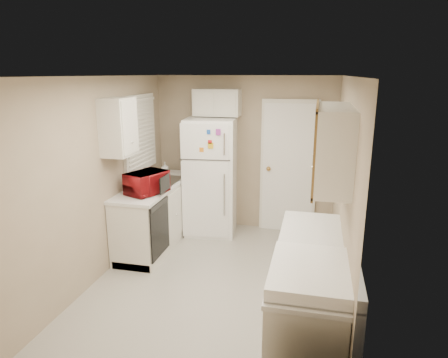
# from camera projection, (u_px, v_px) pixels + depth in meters

# --- Properties ---
(floor) EXTENTS (3.80, 3.80, 0.00)m
(floor) POSITION_uv_depth(u_px,v_px,m) (215.00, 281.00, 4.81)
(floor) COLOR beige
(floor) RESTS_ON ground
(ceiling) EXTENTS (3.80, 3.80, 0.00)m
(ceiling) POSITION_uv_depth(u_px,v_px,m) (213.00, 76.00, 4.19)
(ceiling) COLOR white
(ceiling) RESTS_ON floor
(wall_left) EXTENTS (3.80, 3.80, 0.00)m
(wall_left) POSITION_uv_depth(u_px,v_px,m) (102.00, 179.00, 4.81)
(wall_left) COLOR tan
(wall_left) RESTS_ON floor
(wall_right) EXTENTS (3.80, 3.80, 0.00)m
(wall_right) POSITION_uv_depth(u_px,v_px,m) (343.00, 194.00, 4.19)
(wall_right) COLOR tan
(wall_right) RESTS_ON floor
(wall_back) EXTENTS (2.80, 2.80, 0.00)m
(wall_back) POSITION_uv_depth(u_px,v_px,m) (244.00, 154.00, 6.29)
(wall_back) COLOR tan
(wall_back) RESTS_ON floor
(wall_front) EXTENTS (2.80, 2.80, 0.00)m
(wall_front) POSITION_uv_depth(u_px,v_px,m) (143.00, 260.00, 2.71)
(wall_front) COLOR tan
(wall_front) RESTS_ON floor
(left_counter) EXTENTS (0.60, 1.80, 0.90)m
(left_counter) POSITION_uv_depth(u_px,v_px,m) (157.00, 214.00, 5.78)
(left_counter) COLOR silver
(left_counter) RESTS_ON floor
(dishwasher) EXTENTS (0.03, 0.58, 0.72)m
(dishwasher) POSITION_uv_depth(u_px,v_px,m) (159.00, 229.00, 5.14)
(dishwasher) COLOR black
(dishwasher) RESTS_ON floor
(sink) EXTENTS (0.54, 0.74, 0.16)m
(sink) POSITION_uv_depth(u_px,v_px,m) (159.00, 184.00, 5.82)
(sink) COLOR gray
(sink) RESTS_ON left_counter
(microwave) EXTENTS (0.59, 0.46, 0.35)m
(microwave) POSITION_uv_depth(u_px,v_px,m) (147.00, 182.00, 5.21)
(microwave) COLOR maroon
(microwave) RESTS_ON left_counter
(soap_bottle) EXTENTS (0.11, 0.11, 0.21)m
(soap_bottle) POSITION_uv_depth(u_px,v_px,m) (165.00, 169.00, 6.14)
(soap_bottle) COLOR silver
(soap_bottle) RESTS_ON left_counter
(window_blinds) EXTENTS (0.10, 0.98, 1.08)m
(window_blinds) POSITION_uv_depth(u_px,v_px,m) (140.00, 133.00, 5.69)
(window_blinds) COLOR silver
(window_blinds) RESTS_ON wall_left
(upper_cabinet_left) EXTENTS (0.30, 0.45, 0.70)m
(upper_cabinet_left) POSITION_uv_depth(u_px,v_px,m) (118.00, 127.00, 4.83)
(upper_cabinet_left) COLOR silver
(upper_cabinet_left) RESTS_ON wall_left
(refrigerator) EXTENTS (0.80, 0.78, 1.79)m
(refrigerator) POSITION_uv_depth(u_px,v_px,m) (211.00, 176.00, 6.13)
(refrigerator) COLOR white
(refrigerator) RESTS_ON floor
(cabinet_over_fridge) EXTENTS (0.70, 0.30, 0.40)m
(cabinet_over_fridge) POSITION_uv_depth(u_px,v_px,m) (217.00, 103.00, 6.03)
(cabinet_over_fridge) COLOR silver
(cabinet_over_fridge) RESTS_ON wall_back
(interior_door) EXTENTS (0.86, 0.06, 2.08)m
(interior_door) POSITION_uv_depth(u_px,v_px,m) (288.00, 168.00, 6.14)
(interior_door) COLOR white
(interior_door) RESTS_ON floor
(right_counter) EXTENTS (0.60, 2.00, 0.90)m
(right_counter) POSITION_uv_depth(u_px,v_px,m) (307.00, 294.00, 3.70)
(right_counter) COLOR silver
(right_counter) RESTS_ON floor
(stove) EXTENTS (0.68, 0.84, 1.02)m
(stove) POSITION_uv_depth(u_px,v_px,m) (312.00, 324.00, 3.16)
(stove) COLOR white
(stove) RESTS_ON floor
(upper_cabinet_right) EXTENTS (0.30, 1.20, 0.70)m
(upper_cabinet_right) POSITION_uv_depth(u_px,v_px,m) (333.00, 145.00, 3.60)
(upper_cabinet_right) COLOR silver
(upper_cabinet_right) RESTS_ON wall_right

